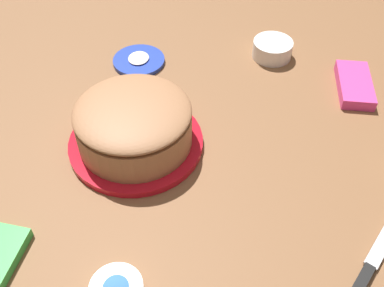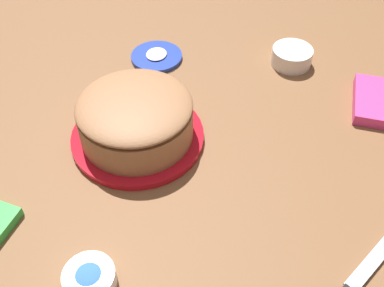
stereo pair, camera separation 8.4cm
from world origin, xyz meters
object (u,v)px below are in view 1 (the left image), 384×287
at_px(frosting_tub_lid, 137,60).
at_px(spreading_knife, 368,266).
at_px(frosted_cake, 132,127).
at_px(candy_box_lower, 353,85).
at_px(sprinkle_bowl_orange, 271,48).

bearing_deg(frosting_tub_lid, spreading_knife, 43.54).
relative_size(frosted_cake, spreading_knife, 1.23).
bearing_deg(frosting_tub_lid, candy_box_lower, 85.08).
xyz_separation_m(spreading_knife, candy_box_lower, (-0.44, 0.03, 0.01)).
xyz_separation_m(spreading_knife, sprinkle_bowl_orange, (-0.55, -0.15, 0.02)).
distance_m(spreading_knife, candy_box_lower, 0.44).
relative_size(frosted_cake, sprinkle_bowl_orange, 2.79).
bearing_deg(spreading_knife, frosted_cake, -117.95).
distance_m(frosting_tub_lid, candy_box_lower, 0.50).
bearing_deg(frosted_cake, candy_box_lower, 116.58).
distance_m(frosting_tub_lid, sprinkle_bowl_orange, 0.32).
height_order(sprinkle_bowl_orange, candy_box_lower, sprinkle_bowl_orange).
height_order(frosted_cake, frosting_tub_lid, frosted_cake).
bearing_deg(frosted_cake, sprinkle_bowl_orange, 140.95).
relative_size(frosting_tub_lid, candy_box_lower, 0.84).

